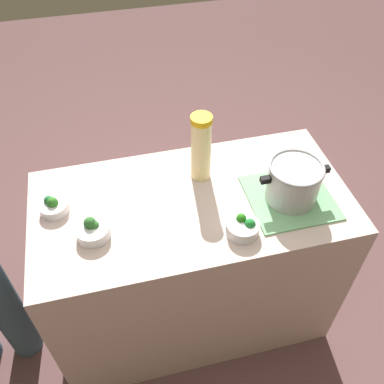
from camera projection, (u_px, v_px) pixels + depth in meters
name	position (u px, v px, depth m)	size (l,w,h in m)	color
ground_plane	(192.00, 308.00, 2.30)	(8.00, 8.00, 0.00)	brown
counter_slab	(192.00, 263.00, 1.99)	(1.28, 0.65, 0.87)	beige
dish_cloth	(290.00, 197.00, 1.68)	(0.33, 0.32, 0.01)	#79BA81
cooking_pot	(294.00, 182.00, 1.62)	(0.28, 0.21, 0.17)	#B7B7BC
lemonade_pitcher	(201.00, 148.00, 1.67)	(0.08, 0.08, 0.30)	#F1DB90
broccoli_bowl_front	(53.00, 206.00, 1.62)	(0.11, 0.11, 0.07)	silver
broccoli_bowl_center	(243.00, 227.00, 1.55)	(0.12, 0.12, 0.07)	silver
broccoli_bowl_back	(93.00, 230.00, 1.54)	(0.13, 0.13, 0.08)	silver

